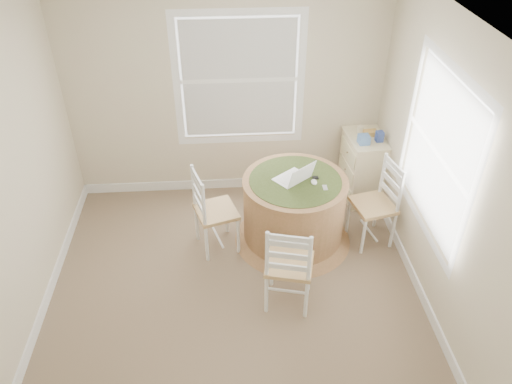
{
  "coord_description": "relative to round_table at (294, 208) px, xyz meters",
  "views": [
    {
      "loc": [
        -0.03,
        -3.42,
        3.65
      ],
      "look_at": [
        0.24,
        0.45,
        0.87
      ],
      "focal_mm": 35.0,
      "sensor_mm": 36.0,
      "label": 1
    }
  ],
  "objects": [
    {
      "name": "tissue_box",
      "position": [
        0.85,
        0.61,
        0.45
      ],
      "size": [
        0.13,
        0.13,
        0.1
      ],
      "primitive_type": "cube",
      "rotation": [
        0.0,
        0.0,
        0.09
      ],
      "color": "#5681C6",
      "rests_on": "corner_chest"
    },
    {
      "name": "chair_right",
      "position": [
        0.83,
        -0.07,
        0.05
      ],
      "size": [
        0.48,
        0.5,
        0.95
      ],
      "primitive_type": null,
      "rotation": [
        0.0,
        0.0,
        -1.35
      ],
      "color": "white",
      "rests_on": "ground"
    },
    {
      "name": "room",
      "position": [
        -0.5,
        -0.59,
        0.87
      ],
      "size": [
        3.64,
        3.64,
        2.64
      ],
      "color": "#7B654E",
      "rests_on": "ground"
    },
    {
      "name": "box_blue",
      "position": [
        1.05,
        0.65,
        0.46
      ],
      "size": [
        0.09,
        0.09,
        0.12
      ],
      "primitive_type": "cube",
      "rotation": [
        0.0,
        0.0,
        0.09
      ],
      "color": "#344A9C",
      "rests_on": "corner_chest"
    },
    {
      "name": "mouse",
      "position": [
        0.18,
        -0.06,
        0.36
      ],
      "size": [
        0.06,
        0.1,
        0.03
      ],
      "primitive_type": "ellipsoid",
      "rotation": [
        0.0,
        0.0,
        -0.03
      ],
      "color": "white",
      "rests_on": "round_table"
    },
    {
      "name": "phone",
      "position": [
        0.28,
        -0.16,
        0.36
      ],
      "size": [
        0.05,
        0.09,
        0.02
      ],
      "primitive_type": "cube",
      "rotation": [
        0.0,
        0.0,
        -0.03
      ],
      "color": "#B7BABF",
      "rests_on": "round_table"
    },
    {
      "name": "laptop",
      "position": [
        -0.02,
        0.01,
        0.39
      ],
      "size": [
        0.45,
        0.45,
        0.24
      ],
      "rotation": [
        0.0,
        0.0,
        3.81
      ],
      "color": "white",
      "rests_on": "round_table"
    },
    {
      "name": "chair_near",
      "position": [
        -0.16,
        -0.89,
        0.05
      ],
      "size": [
        0.5,
        0.49,
        0.95
      ],
      "primitive_type": null,
      "rotation": [
        0.0,
        0.0,
        2.9
      ],
      "color": "white",
      "rests_on": "ground"
    },
    {
      "name": "round_table",
      "position": [
        0.0,
        0.0,
        0.0
      ],
      "size": [
        1.27,
        1.27,
        0.79
      ],
      "rotation": [
        0.0,
        0.0,
        -0.03
      ],
      "color": "#9F6D47",
      "rests_on": "ground"
    },
    {
      "name": "keys",
      "position": [
        0.21,
        0.02,
        0.36
      ],
      "size": [
        0.06,
        0.05,
        0.02
      ],
      "primitive_type": "cube",
      "rotation": [
        0.0,
        0.0,
        -0.03
      ],
      "color": "black",
      "rests_on": "round_table"
    },
    {
      "name": "corner_chest",
      "position": [
        0.94,
        0.75,
        -0.01
      ],
      "size": [
        0.52,
        0.66,
        0.83
      ],
      "rotation": [
        0.0,
        0.0,
        0.09
      ],
      "color": "#F5E8B8",
      "rests_on": "ground"
    },
    {
      "name": "cup_cream",
      "position": [
        0.87,
        0.87,
        0.44
      ],
      "size": [
        0.07,
        0.07,
        0.09
      ],
      "primitive_type": "cylinder",
      "color": "beige",
      "rests_on": "corner_chest"
    },
    {
      "name": "box_yellow",
      "position": [
        0.98,
        0.8,
        0.43
      ],
      "size": [
        0.16,
        0.11,
        0.06
      ],
      "primitive_type": "cube",
      "rotation": [
        0.0,
        0.0,
        0.09
      ],
      "color": "gold",
      "rests_on": "corner_chest"
    },
    {
      "name": "chair_left",
      "position": [
        -0.82,
        -0.06,
        0.05
      ],
      "size": [
        0.51,
        0.52,
        0.95
      ],
      "primitive_type": null,
      "rotation": [
        0.0,
        0.0,
        1.88
      ],
      "color": "white",
      "rests_on": "ground"
    }
  ]
}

